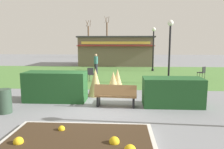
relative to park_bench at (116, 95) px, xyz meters
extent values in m
plane|color=slate|center=(-0.51, 0.02, -0.48)|extent=(80.00, 80.00, 0.00)
cube|color=#4C7A38|center=(-0.51, 9.23, -0.48)|extent=(36.00, 12.00, 0.01)
cube|color=beige|center=(-0.81, -3.23, -0.41)|extent=(3.93, 2.11, 0.14)
cube|color=#382819|center=(-0.81, -3.23, -0.34)|extent=(3.69, 1.87, 0.04)
sphere|color=gold|center=(0.11, -3.55, -0.29)|extent=(0.26, 0.26, 0.26)
sphere|color=gold|center=(-1.42, -2.83, -0.29)|extent=(0.19, 0.19, 0.19)
sphere|color=gold|center=(-2.25, -3.69, -0.29)|extent=(0.24, 0.24, 0.24)
cube|color=olive|center=(0.01, 0.07, -0.03)|extent=(1.73, 0.61, 0.06)
cube|color=olive|center=(-0.01, -0.15, 0.25)|extent=(1.70, 0.26, 0.44)
cube|color=black|center=(-0.72, 0.13, -0.26)|extent=(0.11, 0.44, 0.45)
cube|color=black|center=(0.73, 0.01, -0.26)|extent=(0.11, 0.44, 0.45)
cube|color=olive|center=(-0.80, 0.13, 0.09)|extent=(0.09, 0.44, 0.06)
cube|color=olive|center=(0.81, 0.00, 0.09)|extent=(0.09, 0.44, 0.06)
cube|color=#1E4C23|center=(-2.73, 0.81, 0.18)|extent=(2.71, 1.10, 1.32)
cube|color=#1E4C23|center=(2.34, 0.30, 0.11)|extent=(2.41, 1.10, 1.18)
cone|color=tan|center=(-0.19, 1.86, 0.13)|extent=(0.77, 0.77, 1.22)
cone|color=tan|center=(0.01, 2.00, 0.18)|extent=(0.75, 0.75, 1.33)
cone|color=tan|center=(-1.07, 1.80, 0.20)|extent=(0.75, 0.75, 1.35)
cylinder|color=black|center=(3.19, 5.30, -0.38)|extent=(0.22, 0.22, 0.20)
cylinder|color=black|center=(3.19, 5.30, 1.35)|extent=(0.12, 0.12, 3.67)
sphere|color=white|center=(3.19, 5.30, 3.35)|extent=(0.36, 0.36, 0.36)
cylinder|color=black|center=(2.99, 11.60, -0.38)|extent=(0.22, 0.22, 0.20)
cylinder|color=black|center=(2.99, 11.60, 1.35)|extent=(0.12, 0.12, 3.67)
sphere|color=white|center=(2.99, 11.60, 3.35)|extent=(0.36, 0.36, 0.36)
cylinder|color=#2D4233|center=(-4.11, -1.00, -0.03)|extent=(0.52, 0.52, 0.91)
cube|color=#6B5B4C|center=(-0.61, 17.36, 1.11)|extent=(8.30, 4.80, 3.19)
cube|color=#333338|center=(-0.61, 17.36, 2.79)|extent=(8.60, 5.10, 0.16)
cube|color=maroon|center=(-0.61, 14.78, 1.81)|extent=(8.40, 0.36, 0.08)
cube|color=#D8CC4C|center=(-0.61, 14.94, 2.13)|extent=(7.47, 0.04, 0.28)
cube|color=black|center=(-1.92, 6.07, -0.03)|extent=(0.59, 0.59, 0.04)
cube|color=black|center=(-2.01, 6.24, 0.19)|extent=(0.41, 0.24, 0.44)
cylinder|color=black|center=(-2.00, 5.81, -0.26)|extent=(0.03, 0.03, 0.45)
cylinder|color=black|center=(-1.66, 5.99, -0.26)|extent=(0.03, 0.03, 0.45)
cylinder|color=black|center=(-2.18, 6.15, -0.26)|extent=(0.03, 0.03, 0.45)
cylinder|color=black|center=(-1.84, 6.32, -0.26)|extent=(0.03, 0.03, 0.45)
cube|color=black|center=(5.97, 7.44, -0.03)|extent=(0.62, 0.62, 0.04)
cube|color=black|center=(6.11, 7.29, 0.19)|extent=(0.34, 0.33, 0.44)
cylinder|color=black|center=(5.98, 7.70, -0.26)|extent=(0.03, 0.03, 0.45)
cylinder|color=black|center=(5.70, 7.44, -0.26)|extent=(0.03, 0.03, 0.45)
cylinder|color=black|center=(6.24, 7.43, -0.26)|extent=(0.03, 0.03, 0.45)
cylinder|color=black|center=(5.97, 7.17, -0.26)|extent=(0.03, 0.03, 0.45)
cylinder|color=#23232D|center=(-2.06, 9.57, -0.06)|extent=(0.28, 0.28, 0.85)
cylinder|color=#336B66|center=(-2.06, 9.57, 0.68)|extent=(0.34, 0.34, 0.62)
sphere|color=tan|center=(-2.06, 9.57, 1.10)|extent=(0.22, 0.22, 0.22)
cube|color=silver|center=(-3.42, 26.35, 0.07)|extent=(4.29, 2.03, 0.60)
cube|color=black|center=(-3.57, 26.34, 0.50)|extent=(2.40, 1.71, 0.44)
cylinder|color=black|center=(-2.17, 27.34, -0.16)|extent=(0.65, 0.26, 0.64)
cylinder|color=black|center=(-2.07, 25.51, -0.16)|extent=(0.65, 0.26, 0.64)
cylinder|color=black|center=(-4.77, 27.20, -0.16)|extent=(0.65, 0.26, 0.64)
cylinder|color=black|center=(-4.67, 25.36, -0.16)|extent=(0.65, 0.26, 0.64)
cube|color=black|center=(1.61, 26.35, 0.07)|extent=(4.28, 2.00, 0.60)
cube|color=black|center=(1.46, 26.34, 0.50)|extent=(2.38, 1.69, 0.44)
cylinder|color=black|center=(2.87, 27.33, -0.16)|extent=(0.65, 0.25, 0.64)
cylinder|color=black|center=(2.96, 25.50, -0.16)|extent=(0.65, 0.25, 0.64)
cylinder|color=black|center=(0.27, 27.21, -0.16)|extent=(0.65, 0.25, 0.64)
cylinder|color=black|center=(0.36, 25.37, -0.16)|extent=(0.65, 0.25, 0.64)
cylinder|color=brown|center=(-2.94, 32.41, 2.71)|extent=(0.28, 0.28, 6.38)
cylinder|color=brown|center=(-2.61, 32.51, 6.40)|extent=(0.25, 0.58, 1.12)
cylinder|color=brown|center=(-3.12, 32.71, 6.40)|extent=(0.54, 0.36, 1.12)
cylinder|color=brown|center=(-3.11, 32.10, 6.40)|extent=(0.54, 0.35, 1.12)
cylinder|color=brown|center=(-6.07, 30.10, 2.29)|extent=(0.28, 0.28, 5.53)
cylinder|color=brown|center=(-5.73, 30.20, 5.55)|extent=(0.25, 0.58, 1.12)
cylinder|color=brown|center=(-6.24, 30.40, 5.55)|extent=(0.54, 0.36, 1.12)
cylinder|color=brown|center=(-6.24, 29.80, 5.55)|extent=(0.54, 0.35, 1.12)
camera|label=1|loc=(0.34, -8.56, 2.12)|focal=34.62mm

